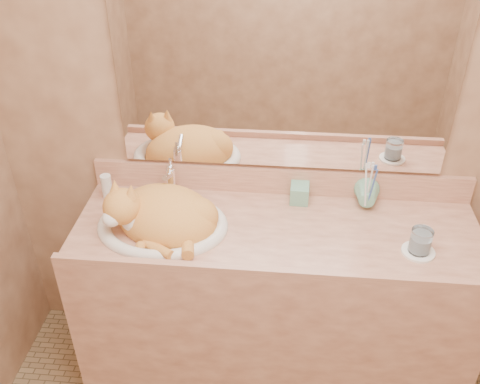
# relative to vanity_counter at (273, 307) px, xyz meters

# --- Properties ---
(wall_back) EXTENTS (2.40, 0.02, 2.50)m
(wall_back) POSITION_rel_vanity_counter_xyz_m (0.00, 0.28, 0.82)
(wall_back) COLOR brown
(wall_back) RESTS_ON ground
(vanity_counter) EXTENTS (1.60, 0.55, 0.85)m
(vanity_counter) POSITION_rel_vanity_counter_xyz_m (0.00, 0.00, 0.00)
(vanity_counter) COLOR #985A44
(vanity_counter) RESTS_ON floor
(mirror) EXTENTS (1.30, 0.02, 0.80)m
(mirror) POSITION_rel_vanity_counter_xyz_m (0.00, 0.26, 0.97)
(mirror) COLOR white
(mirror) RESTS_ON wall_back
(sink_basin) EXTENTS (0.57, 0.50, 0.16)m
(sink_basin) POSITION_rel_vanity_counter_xyz_m (-0.45, -0.02, 0.50)
(sink_basin) COLOR white
(sink_basin) RESTS_ON vanity_counter
(faucet) EXTENTS (0.08, 0.13, 0.18)m
(faucet) POSITION_rel_vanity_counter_xyz_m (-0.45, 0.17, 0.51)
(faucet) COLOR white
(faucet) RESTS_ON vanity_counter
(cat) EXTENTS (0.51, 0.47, 0.23)m
(cat) POSITION_rel_vanity_counter_xyz_m (-0.45, -0.02, 0.49)
(cat) COLOR #C9792E
(cat) RESTS_ON sink_basin
(soap_dispenser) EXTENTS (0.08, 0.08, 0.17)m
(soap_dispenser) POSITION_rel_vanity_counter_xyz_m (0.09, 0.16, 0.51)
(soap_dispenser) COLOR #6AAA8C
(soap_dispenser) RESTS_ON vanity_counter
(toothbrush_cup) EXTENTS (0.12, 0.12, 0.10)m
(toothbrush_cup) POSITION_rel_vanity_counter_xyz_m (0.36, 0.15, 0.47)
(toothbrush_cup) COLOR #6AAA8C
(toothbrush_cup) RESTS_ON vanity_counter
(toothbrushes) EXTENTS (0.04, 0.04, 0.24)m
(toothbrushes) POSITION_rel_vanity_counter_xyz_m (0.36, 0.15, 0.56)
(toothbrushes) COLOR white
(toothbrushes) RESTS_ON toothbrush_cup
(saucer) EXTENTS (0.12, 0.12, 0.01)m
(saucer) POSITION_rel_vanity_counter_xyz_m (0.53, -0.09, 0.43)
(saucer) COLOR white
(saucer) RESTS_ON vanity_counter
(water_glass) EXTENTS (0.08, 0.08, 0.09)m
(water_glass) POSITION_rel_vanity_counter_xyz_m (0.53, -0.09, 0.48)
(water_glass) COLOR silver
(water_glass) RESTS_ON saucer
(lotion_bottle) EXTENTS (0.04, 0.04, 0.11)m
(lotion_bottle) POSITION_rel_vanity_counter_xyz_m (-0.72, 0.16, 0.48)
(lotion_bottle) COLOR white
(lotion_bottle) RESTS_ON vanity_counter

